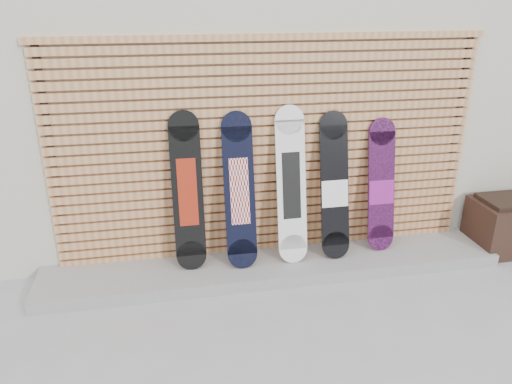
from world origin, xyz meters
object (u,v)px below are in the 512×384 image
(snowboard_1, at_px, (239,191))
(snowboard_3, at_px, (335,187))
(snowboard_0, at_px, (188,192))
(snowboard_2, at_px, (291,186))
(snowboard_4, at_px, (381,186))

(snowboard_1, distance_m, snowboard_3, 0.96)
(snowboard_0, height_order, snowboard_3, snowboard_0)
(snowboard_0, height_order, snowboard_2, snowboard_2)
(snowboard_2, distance_m, snowboard_4, 0.97)
(snowboard_1, xyz_separation_m, snowboard_4, (1.48, 0.04, -0.08))
(snowboard_3, height_order, snowboard_4, snowboard_3)
(snowboard_0, xyz_separation_m, snowboard_4, (1.97, 0.01, -0.09))
(snowboard_4, bearing_deg, snowboard_2, -177.83)
(snowboard_0, height_order, snowboard_4, snowboard_0)
(snowboard_1, distance_m, snowboard_2, 0.51)
(snowboard_2, bearing_deg, snowboard_4, 2.17)
(snowboard_0, relative_size, snowboard_1, 1.02)
(snowboard_2, bearing_deg, snowboard_3, -0.65)
(snowboard_0, relative_size, snowboard_2, 0.99)
(snowboard_2, distance_m, snowboard_3, 0.45)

